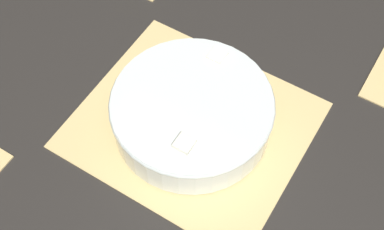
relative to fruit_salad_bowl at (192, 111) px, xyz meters
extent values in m
plane|color=black|center=(0.00, 0.00, -0.05)|extent=(6.00, 6.00, 0.00)
cube|color=#D6B775|center=(0.00, 0.00, -0.04)|extent=(0.41, 0.36, 0.01)
cube|color=#3D2D19|center=(-0.15, 0.00, -0.04)|extent=(0.01, 0.35, 0.00)
cube|color=#3D2D19|center=(-0.10, 0.00, -0.04)|extent=(0.01, 0.35, 0.00)
cube|color=#3D2D19|center=(-0.05, 0.00, -0.04)|extent=(0.01, 0.35, 0.00)
cube|color=#3D2D19|center=(0.00, 0.00, -0.04)|extent=(0.01, 0.35, 0.00)
cube|color=#3D2D19|center=(0.05, 0.00, -0.04)|extent=(0.01, 0.35, 0.00)
cube|color=#3D2D19|center=(0.10, 0.00, -0.04)|extent=(0.01, 0.35, 0.00)
cube|color=#3D2D19|center=(0.15, 0.00, -0.04)|extent=(0.01, 0.35, 0.00)
cylinder|color=silver|center=(0.00, 0.00, -0.01)|extent=(0.28, 0.28, 0.07)
torus|color=silver|center=(0.00, 0.00, 0.02)|extent=(0.29, 0.29, 0.01)
cylinder|color=#F4EABC|center=(0.07, -0.05, 0.00)|extent=(0.03, 0.03, 0.01)
cylinder|color=#F4EABC|center=(0.11, 0.03, 0.02)|extent=(0.03, 0.03, 0.01)
cylinder|color=#F4EABC|center=(-0.04, -0.01, -0.03)|extent=(0.03, 0.03, 0.01)
cylinder|color=#F4EABC|center=(0.01, 0.04, 0.02)|extent=(0.03, 0.03, 0.01)
cylinder|color=#F4EABC|center=(0.11, -0.02, 0.00)|extent=(0.03, 0.03, 0.01)
cylinder|color=#F4EABC|center=(0.00, 0.07, 0.02)|extent=(0.03, 0.03, 0.01)
cylinder|color=#F4EABC|center=(-0.09, 0.07, -0.01)|extent=(0.03, 0.03, 0.01)
cylinder|color=#F4EABC|center=(-0.10, -0.01, 0.01)|extent=(0.03, 0.03, 0.01)
cylinder|color=#F4EABC|center=(-0.01, -0.07, 0.02)|extent=(0.03, 0.03, 0.01)
cylinder|color=#F4EABC|center=(0.05, 0.10, 0.02)|extent=(0.03, 0.03, 0.01)
cube|color=white|center=(-0.01, -0.08, -0.02)|extent=(0.03, 0.03, 0.03)
cube|color=white|center=(-0.04, -0.07, 0.00)|extent=(0.03, 0.03, 0.03)
cube|color=white|center=(-0.03, 0.08, 0.03)|extent=(0.03, 0.03, 0.03)
cube|color=white|center=(-0.03, 0.02, 0.01)|extent=(0.03, 0.03, 0.03)
cube|color=white|center=(-0.11, 0.03, 0.01)|extent=(0.03, 0.03, 0.03)
cube|color=white|center=(0.01, -0.11, 0.02)|extent=(0.03, 0.03, 0.03)
cube|color=white|center=(0.05, -0.07, 0.00)|extent=(0.03, 0.03, 0.03)
cube|color=white|center=(-0.01, -0.04, 0.01)|extent=(0.02, 0.02, 0.02)
cube|color=white|center=(-0.03, 0.10, -0.01)|extent=(0.03, 0.03, 0.03)
ellipsoid|color=#F9A338|center=(0.06, 0.05, 0.00)|extent=(0.03, 0.02, 0.01)
ellipsoid|color=#B2231E|center=(-0.08, 0.04, 0.01)|extent=(0.03, 0.02, 0.02)
ellipsoid|color=#F9A338|center=(-0.07, 0.08, 0.02)|extent=(0.03, 0.01, 0.01)
ellipsoid|color=#B2231E|center=(0.03, 0.01, -0.01)|extent=(0.03, 0.02, 0.01)
ellipsoid|color=#B2231E|center=(-0.07, -0.04, -0.02)|extent=(0.03, 0.01, 0.01)
ellipsoid|color=#F9A338|center=(0.03, -0.01, -0.02)|extent=(0.03, 0.01, 0.01)
camera|label=1|loc=(-0.27, 0.44, 0.79)|focal=50.00mm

